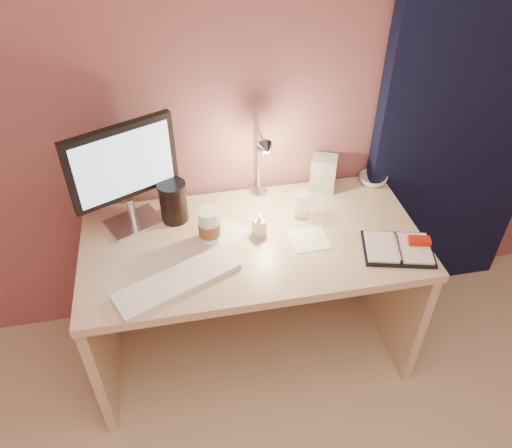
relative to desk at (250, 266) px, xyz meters
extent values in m
plane|color=#915457|center=(0.00, 0.30, 0.75)|extent=(3.50, 0.00, 3.50)
cube|color=black|center=(1.05, 0.24, 0.60)|extent=(0.85, 0.08, 2.20)
cube|color=beige|center=(0.00, -0.07, 0.21)|extent=(1.40, 0.70, 0.04)
cube|color=beige|center=(-0.68, -0.07, -0.16)|extent=(0.04, 0.66, 0.69)
cube|color=beige|center=(0.68, -0.07, -0.16)|extent=(0.04, 0.66, 0.69)
cube|color=beige|center=(0.00, 0.26, -0.10)|extent=(1.32, 0.03, 0.55)
cube|color=silver|center=(-0.48, 0.12, 0.23)|extent=(0.26, 0.23, 0.01)
cylinder|color=silver|center=(-0.48, 0.12, 0.30)|extent=(0.04, 0.04, 0.12)
cube|color=black|center=(-0.48, 0.12, 0.54)|extent=(0.42, 0.22, 0.31)
cube|color=#B2D0F2|center=(-0.49, 0.09, 0.54)|extent=(0.36, 0.17, 0.26)
cube|color=white|center=(-0.32, -0.27, 0.24)|extent=(0.50, 0.33, 0.02)
cube|color=black|center=(0.56, -0.25, 0.23)|extent=(0.32, 0.27, 0.01)
cube|color=white|center=(0.50, -0.24, 0.24)|extent=(0.16, 0.21, 0.01)
cube|color=white|center=(0.63, -0.27, 0.24)|extent=(0.16, 0.21, 0.01)
cube|color=red|center=(0.65, -0.25, 0.26)|extent=(0.09, 0.06, 0.02)
cube|color=white|center=(-0.10, -0.01, 0.23)|extent=(0.20, 0.20, 0.00)
cube|color=white|center=(0.23, -0.12, 0.23)|extent=(0.16, 0.16, 0.00)
cylinder|color=white|center=(-0.17, -0.04, 0.29)|extent=(0.08, 0.08, 0.13)
cylinder|color=brown|center=(-0.17, -0.04, 0.28)|extent=(0.09, 0.09, 0.06)
cylinder|color=white|center=(-0.17, -0.04, 0.36)|extent=(0.09, 0.09, 0.01)
cylinder|color=white|center=(0.24, 0.03, 0.29)|extent=(0.07, 0.07, 0.12)
imported|color=silver|center=(0.63, 0.21, 0.25)|extent=(0.17, 0.17, 0.04)
imported|color=white|center=(0.03, -0.05, 0.28)|extent=(0.06, 0.06, 0.10)
cylinder|color=black|center=(-0.30, 0.12, 0.31)|extent=(0.12, 0.12, 0.16)
cube|color=#B6B7B2|center=(0.39, 0.22, 0.31)|extent=(0.14, 0.13, 0.17)
cylinder|color=silver|center=(0.09, 0.23, 0.23)|extent=(0.08, 0.08, 0.01)
cylinder|color=silver|center=(0.09, 0.23, 0.40)|extent=(0.01, 0.01, 0.31)
cone|color=silver|center=(0.09, 0.09, 0.55)|extent=(0.06, 0.06, 0.06)
camera|label=1|loc=(-0.28, -1.59, 1.59)|focal=35.00mm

